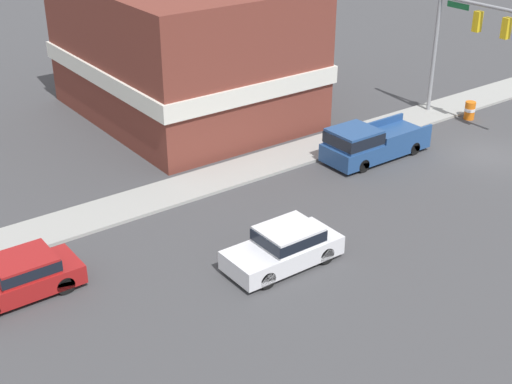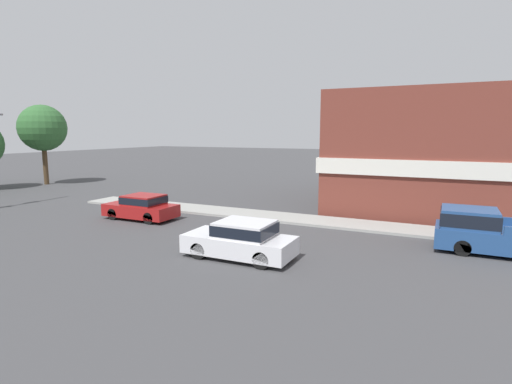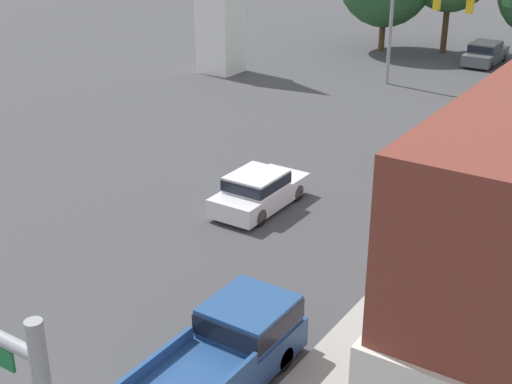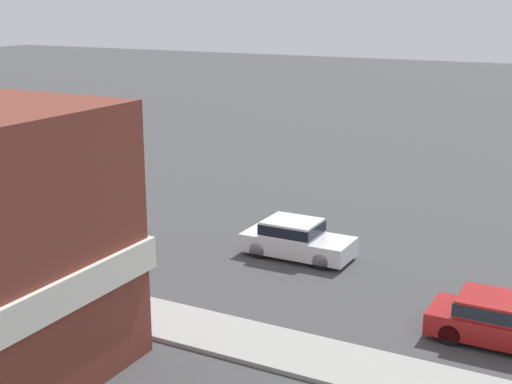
# 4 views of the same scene
# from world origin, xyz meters

# --- Properties ---
(car_lead) EXTENTS (1.92, 4.41, 1.50)m
(car_lead) POSITION_xyz_m (-1.79, 14.39, 0.78)
(car_lead) COLOR black
(car_lead) RESTS_ON ground
(car_oncoming) EXTENTS (1.91, 4.22, 1.42)m
(car_oncoming) POSITION_xyz_m (2.09, 22.89, 0.74)
(car_oncoming) COLOR black
(car_oncoming) RESTS_ON ground
(pickup_truck_parked) EXTENTS (2.07, 5.63, 1.81)m
(pickup_truck_parked) POSITION_xyz_m (3.26, 5.19, 0.89)
(pickup_truck_parked) COLOR black
(pickup_truck_parked) RESTS_ON ground
(corner_brick_building) EXTENTS (13.70, 10.39, 7.41)m
(corner_brick_building) POSITION_xyz_m (14.10, 8.97, 3.63)
(corner_brick_building) COLOR brown
(corner_brick_building) RESTS_ON ground
(backdrop_tree_right_far) EXTENTS (4.34, 4.34, 7.55)m
(backdrop_tree_right_far) POSITION_xyz_m (10.28, 41.95, 5.35)
(backdrop_tree_right_far) COLOR #4C3823
(backdrop_tree_right_far) RESTS_ON ground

